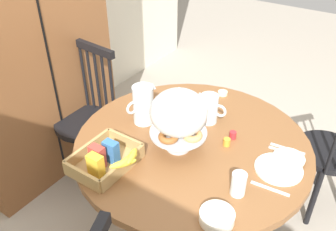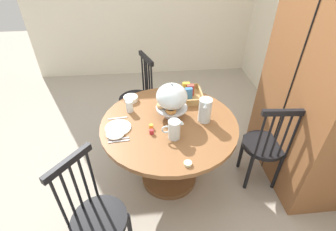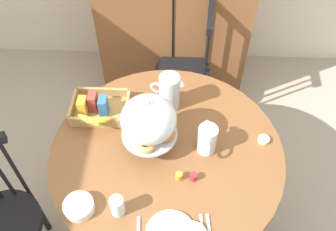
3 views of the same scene
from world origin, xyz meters
The scene contains 20 objects.
ground_plane centered at (0.00, 0.00, 0.00)m, with size 10.00×10.00×0.00m, color #A89E8E.
wooden_armoire centered at (0.02, 1.50, 0.98)m, with size 1.18×0.60×1.96m.
dining_table centered at (0.03, 0.19, 0.53)m, with size 1.20×1.20×0.74m.
windsor_chair_near_window centered at (0.13, 1.08, 0.45)m, with size 0.40×0.40×0.97m.
windsor_chair_by_cabinet centered at (-0.82, -0.11, 0.45)m, with size 0.43×0.43×0.97m.
windsor_chair_facing_door centered at (0.71, -0.40, 0.45)m, with size 0.47×0.47×0.97m.
pastry_stand_with_dome centered at (-0.06, 0.21, 0.94)m, with size 0.28×0.28×0.34m.
orange_juice_pitcher centered at (0.23, 0.20, 0.82)m, with size 0.10×0.18×0.17m.
milk_pitcher centered at (0.03, 0.50, 0.84)m, with size 0.19×0.11×0.22m.
cereal_basket centered at (-0.36, 0.41, 0.78)m, with size 0.32×0.30×0.12m.
china_plate_large centered at (0.07, -0.26, 0.75)m, with size 0.22×0.22×0.01m, color white.
china_plate_small centered at (0.16, -0.27, 0.76)m, with size 0.15×0.15×0.01m, color white.
cereal_bowl centered at (-0.35, -0.16, 0.76)m, with size 0.14×0.14×0.04m, color white.
drinking_glass centered at (-0.17, -0.16, 0.80)m, with size 0.06×0.06×0.11m, color silver.
butter_dish centered at (0.53, 0.27, 0.75)m, with size 0.06×0.06×0.02m, color beige.
jam_jar_strawberry centered at (0.17, 0.02, 0.76)m, with size 0.04×0.04×0.04m, color #B7282D.
jam_jar_apricot centered at (0.10, 0.02, 0.76)m, with size 0.04×0.04×0.04m, color orange.
table_knife centered at (0.21, -0.24, 0.74)m, with size 0.17×0.01×0.01m, color silver.
dinner_fork centered at (0.24, -0.24, 0.74)m, with size 0.17×0.01×0.01m, color silver.
soup_spoon centered at (-0.07, -0.27, 0.74)m, with size 0.17×0.01×0.01m, color silver.
Camera 2 is at (1.76, 0.00, 2.11)m, focal length 27.01 mm.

